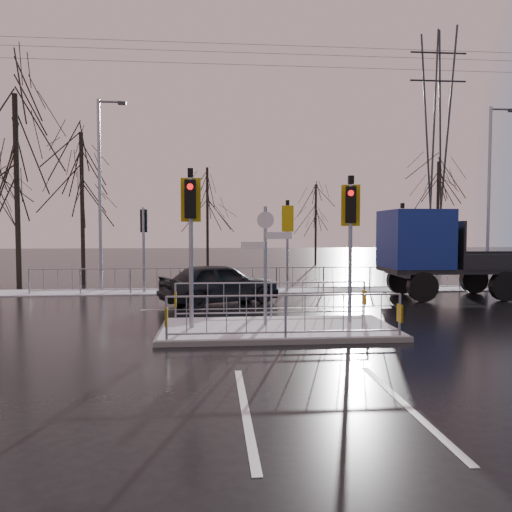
{
  "coord_description": "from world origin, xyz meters",
  "views": [
    {
      "loc": [
        -1.66,
        -12.61,
        2.62
      ],
      "look_at": [
        -0.31,
        2.9,
        1.8
      ],
      "focal_mm": 35.0,
      "sensor_mm": 36.0,
      "label": 1
    }
  ],
  "objects": [
    {
      "name": "car_far_lane",
      "position": [
        -1.41,
        5.05,
        0.73
      ],
      "size": [
        4.6,
        3.27,
        1.45
      ],
      "primitive_type": "imported",
      "rotation": [
        0.0,
        0.0,
        1.98
      ],
      "color": "black",
      "rests_on": "ground"
    },
    {
      "name": "tree_far_a",
      "position": [
        -2.0,
        22.0,
        4.82
      ],
      "size": [
        3.75,
        3.75,
        7.08
      ],
      "color": "black",
      "rests_on": "ground"
    },
    {
      "name": "tree_near_b",
      "position": [
        -8.0,
        12.5,
        5.15
      ],
      "size": [
        4.0,
        4.0,
        7.55
      ],
      "color": "black",
      "rests_on": "ground"
    },
    {
      "name": "street_lamp_right",
      "position": [
        10.57,
        8.5,
        4.39
      ],
      "size": [
        1.25,
        0.18,
        8.0
      ],
      "color": "gray",
      "rests_on": "ground"
    },
    {
      "name": "flatbed_truck",
      "position": [
        7.13,
        5.95,
        1.79
      ],
      "size": [
        7.35,
        2.87,
        3.37
      ],
      "color": "black",
      "rests_on": "ground"
    },
    {
      "name": "tree_far_c",
      "position": [
        14.0,
        21.0,
        5.15
      ],
      "size": [
        4.0,
        4.0,
        7.55
      ],
      "color": "black",
      "rests_on": "ground"
    },
    {
      "name": "lane_markings",
      "position": [
        0.0,
        -0.33,
        0.0
      ],
      "size": [
        8.0,
        11.38,
        0.01
      ],
      "color": "silver",
      "rests_on": "ground"
    },
    {
      "name": "pylon_wires",
      "position": [
        16.88,
        30.0,
        11.03
      ],
      "size": [
        70.0,
        2.38,
        19.97
      ],
      "color": "#2D3033",
      "rests_on": "ground"
    },
    {
      "name": "street_lamp_left",
      "position": [
        -6.43,
        9.5,
        4.49
      ],
      "size": [
        1.25,
        0.18,
        8.2
      ],
      "color": "gray",
      "rests_on": "ground"
    },
    {
      "name": "tree_near_a",
      "position": [
        -10.5,
        11.0,
        6.11
      ],
      "size": [
        4.75,
        4.75,
        8.97
      ],
      "color": "black",
      "rests_on": "ground"
    },
    {
      "name": "far_kerb_fixtures",
      "position": [
        0.29,
        8.09,
        1.02
      ],
      "size": [
        18.0,
        0.65,
        3.83
      ],
      "color": "gray",
      "rests_on": "ground"
    },
    {
      "name": "ground",
      "position": [
        0.0,
        0.0,
        0.0
      ],
      "size": [
        120.0,
        120.0,
        0.0
      ],
      "primitive_type": "plane",
      "color": "black",
      "rests_on": "ground"
    },
    {
      "name": "traffic_island",
      "position": [
        -0.01,
        0.01,
        0.39
      ],
      "size": [
        6.0,
        3.04,
        4.15
      ],
      "color": "#60605B",
      "rests_on": "ground"
    },
    {
      "name": "snow_verge",
      "position": [
        0.0,
        8.6,
        0.02
      ],
      "size": [
        30.0,
        2.0,
        0.04
      ],
      "primitive_type": "cube",
      "color": "white",
      "rests_on": "ground"
    },
    {
      "name": "tree_far_b",
      "position": [
        6.0,
        24.0,
        4.18
      ],
      "size": [
        3.25,
        3.25,
        6.14
      ],
      "color": "black",
      "rests_on": "ground"
    }
  ]
}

